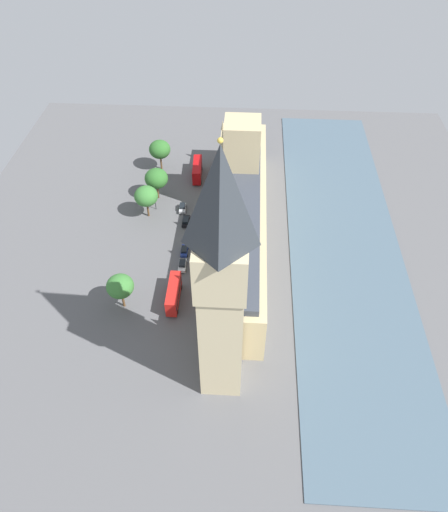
{
  "coord_description": "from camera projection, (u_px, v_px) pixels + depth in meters",
  "views": [
    {
      "loc": [
        -3.71,
        95.33,
        85.5
      ],
      "look_at": [
        1.0,
        14.98,
        7.54
      ],
      "focal_mm": 33.65,
      "sensor_mm": 36.0,
      "label": 1
    }
  ],
  "objects": [
    {
      "name": "ground_plane",
      "position": [
        231.0,
        238.0,
        128.0
      ],
      "size": [
        146.49,
        146.49,
        0.0
      ],
      "primitive_type": "plane",
      "color": "#565659"
    },
    {
      "name": "river_thames",
      "position": [
        343.0,
        242.0,
        126.66
      ],
      "size": [
        28.66,
        131.84,
        0.25
      ],
      "primitive_type": "cube",
      "color": "#475B6B",
      "rests_on": "ground"
    },
    {
      "name": "parliament_building",
      "position": [
        239.0,
        210.0,
        123.87
      ],
      "size": [
        13.51,
        76.49,
        26.62
      ],
      "color": "tan",
      "rests_on": "ground"
    },
    {
      "name": "clock_tower",
      "position": [
        221.0,
        283.0,
        77.58
      ],
      "size": [
        8.77,
        8.77,
        54.87
      ],
      "color": "#CCBA8E",
      "rests_on": "ground"
    },
    {
      "name": "double_decker_bus_by_river_gate",
      "position": [
        197.0,
        170.0,
        146.33
      ],
      "size": [
        3.06,
        10.61,
        4.75
      ],
      "rotation": [
        0.0,
        0.0,
        0.05
      ],
      "color": "#B20C0F",
      "rests_on": "ground"
    },
    {
      "name": "car_silver_leading",
      "position": [
        183.0,
        208.0,
        135.81
      ],
      "size": [
        2.17,
        4.2,
        1.74
      ],
      "rotation": [
        0.0,
        0.0,
        0.07
      ],
      "color": "#B7B7BC",
      "rests_on": "ground"
    },
    {
      "name": "car_black_midblock",
      "position": [
        186.0,
        221.0,
        131.59
      ],
      "size": [
        2.02,
        4.64,
        1.74
      ],
      "rotation": [
        0.0,
        0.0,
        3.15
      ],
      "color": "black",
      "rests_on": "ground"
    },
    {
      "name": "car_blue_under_trees",
      "position": [
        184.0,
        250.0,
        123.08
      ],
      "size": [
        1.86,
        4.26,
        1.74
      ],
      "rotation": [
        0.0,
        0.0,
        3.16
      ],
      "color": "navy",
      "rests_on": "ground"
    },
    {
      "name": "car_white_far_end",
      "position": [
        182.0,
        265.0,
        119.29
      ],
      "size": [
        2.04,
        4.37,
        1.74
      ],
      "rotation": [
        0.0,
        0.0,
        0.03
      ],
      "color": "silver",
      "rests_on": "ground"
    },
    {
      "name": "double_decker_bus_near_tower",
      "position": [
        174.0,
        293.0,
        110.2
      ],
      "size": [
        2.72,
        10.52,
        4.75
      ],
      "rotation": [
        0.0,
        0.0,
        3.15
      ],
      "color": "red",
      "rests_on": "ground"
    },
    {
      "name": "pedestrian_corner",
      "position": [
        210.0,
        174.0,
        148.1
      ],
      "size": [
        0.61,
        0.67,
        1.6
      ],
      "rotation": [
        0.0,
        0.0,
        2.64
      ],
      "color": "black",
      "rests_on": "ground"
    },
    {
      "name": "pedestrian_opposite_hall",
      "position": [
        209.0,
        197.0,
        139.48
      ],
      "size": [
        0.58,
        0.47,
        1.63
      ],
      "rotation": [
        0.0,
        0.0,
        4.74
      ],
      "color": "navy",
      "rests_on": "ground"
    },
    {
      "name": "plane_tree_kerbside",
      "position": [
        160.0,
        149.0,
        146.61
      ],
      "size": [
        6.53,
        6.53,
        9.75
      ],
      "color": "brown",
      "rests_on": "ground"
    },
    {
      "name": "plane_tree_trailing",
      "position": [
        120.0,
        286.0,
        106.34
      ],
      "size": [
        6.18,
        6.18,
        9.33
      ],
      "color": "brown",
      "rests_on": "ground"
    },
    {
      "name": "plane_tree_slot_10",
      "position": [
        156.0,
        178.0,
        135.96
      ],
      "size": [
        6.62,
        6.62,
        9.58
      ],
      "color": "brown",
      "rests_on": "ground"
    },
    {
      "name": "plane_tree_slot_11",
      "position": [
        146.0,
        196.0,
        129.89
      ],
      "size": [
        6.43,
        6.43,
        9.56
      ],
      "color": "brown",
      "rests_on": "ground"
    },
    {
      "name": "street_lamp_slot_12",
      "position": [
        154.0,
        196.0,
        133.58
      ],
      "size": [
        0.56,
        0.56,
        6.69
      ],
      "color": "black",
      "rests_on": "ground"
    }
  ]
}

